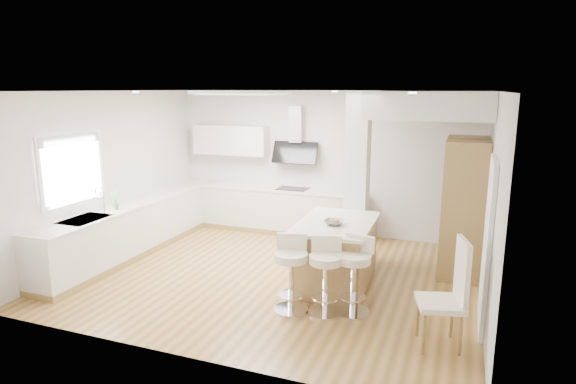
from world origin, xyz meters
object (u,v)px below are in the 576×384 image
at_px(peninsula, 336,253).
at_px(bar_stool_a, 291,269).
at_px(bar_stool_b, 326,272).
at_px(bar_stool_c, 354,271).
at_px(dining_chair, 451,290).

distance_m(peninsula, bar_stool_a, 1.07).
xyz_separation_m(bar_stool_b, bar_stool_c, (0.34, 0.14, 0.01)).
relative_size(peninsula, dining_chair, 1.29).
bearing_deg(bar_stool_b, bar_stool_c, 7.63).
distance_m(bar_stool_a, bar_stool_b, 0.45).
bearing_deg(peninsula, bar_stool_b, -84.36).
xyz_separation_m(bar_stool_b, dining_chair, (1.51, -0.30, 0.11)).
bearing_deg(bar_stool_b, peninsula, 83.13).
distance_m(peninsula, bar_stool_c, 0.93).
bearing_deg(bar_stool_b, bar_stool_a, 175.94).
height_order(bar_stool_a, dining_chair, dining_chair).
bearing_deg(dining_chair, bar_stool_a, 158.16).
bearing_deg(peninsula, bar_stool_c, -62.08).
distance_m(bar_stool_a, dining_chair, 1.97).
distance_m(peninsula, bar_stool_b, 0.95).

